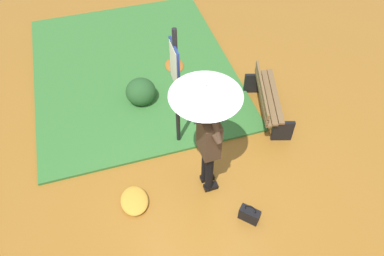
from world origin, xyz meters
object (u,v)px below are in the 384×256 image
object	(u,v)px
handbag	(249,214)
park_bench	(267,99)
person_with_umbrella	(207,114)
info_sign_post	(176,79)

from	to	relation	value
handbag	park_bench	distance (m)	2.22
person_with_umbrella	park_bench	distance (m)	2.18
person_with_umbrella	park_bench	xyz separation A→B (m)	(1.07, -1.52, -1.15)
info_sign_post	person_with_umbrella	bearing A→B (deg)	-168.72
person_with_umbrella	info_sign_post	world-z (taller)	info_sign_post
info_sign_post	handbag	distance (m)	2.28
info_sign_post	handbag	bearing A→B (deg)	-161.13
info_sign_post	park_bench	xyz separation A→B (m)	(0.15, -1.70, -1.04)
info_sign_post	handbag	xyz separation A→B (m)	(-1.76, -0.60, -1.32)
person_with_umbrella	info_sign_post	bearing A→B (deg)	11.28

